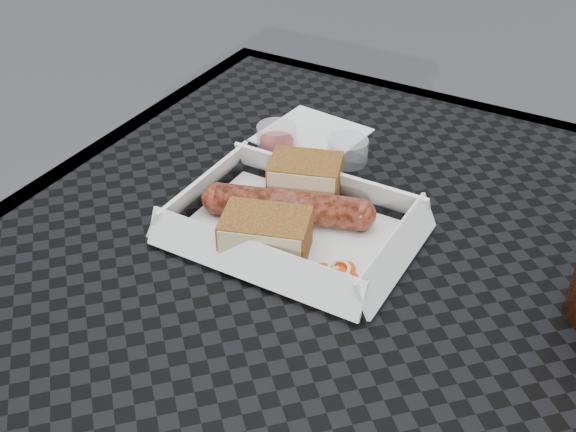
# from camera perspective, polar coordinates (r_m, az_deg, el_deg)

# --- Properties ---
(patio_table) EXTENTS (0.80, 0.80, 0.74)m
(patio_table) POSITION_cam_1_polar(r_m,az_deg,el_deg) (0.79, 5.68, -7.47)
(patio_table) COLOR black
(patio_table) RESTS_ON ground
(food_tray) EXTENTS (0.22, 0.15, 0.00)m
(food_tray) POSITION_cam_1_polar(r_m,az_deg,el_deg) (0.77, 0.37, -1.33)
(food_tray) COLOR white
(food_tray) RESTS_ON patio_table
(bratwurst) EXTENTS (0.18, 0.08, 0.04)m
(bratwurst) POSITION_cam_1_polar(r_m,az_deg,el_deg) (0.77, -0.04, 0.76)
(bratwurst) COLOR maroon
(bratwurst) RESTS_ON food_tray
(bread_near) EXTENTS (0.09, 0.08, 0.05)m
(bread_near) POSITION_cam_1_polar(r_m,az_deg,el_deg) (0.80, 1.37, 2.91)
(bread_near) COLOR brown
(bread_near) RESTS_ON food_tray
(bread_far) EXTENTS (0.10, 0.08, 0.04)m
(bread_far) POSITION_cam_1_polar(r_m,az_deg,el_deg) (0.72, -1.77, -1.52)
(bread_far) COLOR brown
(bread_far) RESTS_ON food_tray
(veg_garnish) EXTENTS (0.03, 0.03, 0.00)m
(veg_garnish) POSITION_cam_1_polar(r_m,az_deg,el_deg) (0.70, 3.73, -4.89)
(veg_garnish) COLOR #D73D09
(veg_garnish) RESTS_ON food_tray
(napkin) EXTENTS (0.13, 0.13, 0.00)m
(napkin) POSITION_cam_1_polar(r_m,az_deg,el_deg) (0.95, 1.88, 6.42)
(napkin) COLOR white
(napkin) RESTS_ON patio_table
(condiment_cup_sauce) EXTENTS (0.05, 0.05, 0.03)m
(condiment_cup_sauce) POSITION_cam_1_polar(r_m,az_deg,el_deg) (0.91, -0.91, 6.27)
(condiment_cup_sauce) COLOR maroon
(condiment_cup_sauce) RESTS_ON patio_table
(condiment_cup_empty) EXTENTS (0.05, 0.05, 0.03)m
(condiment_cup_empty) POSITION_cam_1_polar(r_m,az_deg,el_deg) (0.89, 4.72, 5.17)
(condiment_cup_empty) COLOR silver
(condiment_cup_empty) RESTS_ON patio_table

